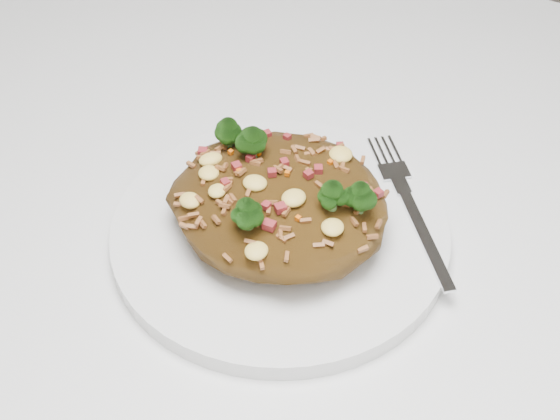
% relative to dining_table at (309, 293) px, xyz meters
% --- Properties ---
extents(dining_table, '(1.20, 0.80, 0.75)m').
position_rel_dining_table_xyz_m(dining_table, '(0.00, 0.00, 0.00)').
color(dining_table, white).
rests_on(dining_table, ground).
extents(plate, '(0.24, 0.24, 0.01)m').
position_rel_dining_table_xyz_m(plate, '(-0.01, -0.03, 0.10)').
color(plate, white).
rests_on(plate, dining_table).
extents(fried_rice, '(0.15, 0.14, 0.07)m').
position_rel_dining_table_xyz_m(fried_rice, '(-0.01, -0.03, 0.14)').
color(fried_rice, brown).
rests_on(fried_rice, plate).
extents(fork, '(0.12, 0.13, 0.00)m').
position_rel_dining_table_xyz_m(fork, '(0.07, 0.02, 0.11)').
color(fork, silver).
rests_on(fork, plate).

